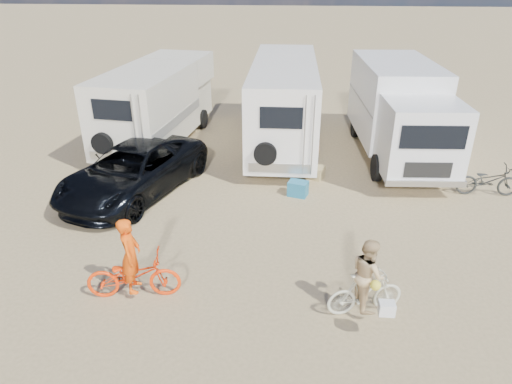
# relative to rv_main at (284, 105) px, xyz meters

# --- Properties ---
(ground) EXTENTS (140.00, 140.00, 0.00)m
(ground) POSITION_rel_rv_main_xyz_m (0.19, -7.19, -1.54)
(ground) COLOR tan
(ground) RESTS_ON ground
(rv_main) EXTENTS (2.26, 7.65, 3.08)m
(rv_main) POSITION_rel_rv_main_xyz_m (0.00, 0.00, 0.00)
(rv_main) COLOR white
(rv_main) RESTS_ON ground
(rv_left) EXTENTS (3.22, 6.86, 2.90)m
(rv_left) POSITION_rel_rv_main_xyz_m (-4.70, -0.09, -0.09)
(rv_left) COLOR beige
(rv_left) RESTS_ON ground
(box_truck) EXTENTS (2.75, 6.98, 3.15)m
(box_truck) POSITION_rel_rv_main_xyz_m (4.03, -0.88, 0.03)
(box_truck) COLOR silver
(box_truck) RESTS_ON ground
(dark_suv) EXTENTS (4.03, 5.74, 1.46)m
(dark_suv) POSITION_rel_rv_main_xyz_m (-4.32, -4.42, -0.81)
(dark_suv) COLOR black
(dark_suv) RESTS_ON ground
(bike_man) EXTENTS (1.99, 0.92, 1.01)m
(bike_man) POSITION_rel_rv_main_xyz_m (-2.85, -9.14, -1.04)
(bike_man) COLOR #F23506
(bike_man) RESTS_ON ground
(bike_woman) EXTENTS (1.61, 0.84, 0.93)m
(bike_woman) POSITION_rel_rv_main_xyz_m (1.83, -9.29, -1.07)
(bike_woman) COLOR #BCBA9F
(bike_woman) RESTS_ON ground
(rider_man) EXTENTS (0.47, 0.65, 1.65)m
(rider_man) POSITION_rel_rv_main_xyz_m (-2.85, -9.14, -0.71)
(rider_man) COLOR #EF4E09
(rider_man) RESTS_ON ground
(rider_woman) EXTENTS (0.74, 0.85, 1.49)m
(rider_woman) POSITION_rel_rv_main_xyz_m (1.83, -9.29, -0.79)
(rider_woman) COLOR tan
(rider_woman) RESTS_ON ground
(bike_parked) EXTENTS (1.81, 0.63, 0.95)m
(bike_parked) POSITION_rel_rv_main_xyz_m (6.15, -3.79, -1.06)
(bike_parked) COLOR black
(bike_parked) RESTS_ON ground
(cooler) EXTENTS (0.66, 0.56, 0.45)m
(cooler) POSITION_rel_rv_main_xyz_m (0.56, -4.25, -1.32)
(cooler) COLOR #20698D
(cooler) RESTS_ON ground
(crate) EXTENTS (0.65, 0.65, 0.39)m
(crate) POSITION_rel_rv_main_xyz_m (1.13, -2.96, -1.34)
(crate) COLOR #958455
(crate) RESTS_ON ground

